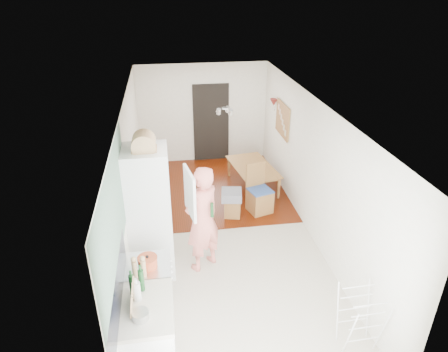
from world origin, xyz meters
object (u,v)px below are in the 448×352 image
object	(u,v)px
dining_chair	(260,190)
drying_rack	(359,320)
person	(202,211)
dining_table	(254,178)
stool	(233,207)

from	to	relation	value
dining_chair	drying_rack	world-z (taller)	dining_chair
person	dining_chair	distance (m)	2.10
dining_chair	person	bearing A→B (deg)	-147.28
dining_table	dining_chair	bearing A→B (deg)	165.17
stool	drying_rack	bearing A→B (deg)	-72.48
dining_chair	drying_rack	bearing A→B (deg)	-98.77
person	drying_rack	bearing A→B (deg)	97.18
dining_table	stool	distance (m)	1.34
stool	dining_chair	bearing A→B (deg)	8.65
dining_chair	drying_rack	xyz separation A→B (m)	(0.48, -3.43, -0.08)
dining_chair	dining_table	bearing A→B (deg)	67.11
person	stool	size ratio (longest dim) A/B	5.21
stool	drying_rack	xyz separation A→B (m)	(1.05, -3.34, 0.22)
dining_table	dining_chair	world-z (taller)	dining_chair
dining_table	drying_rack	bearing A→B (deg)	175.98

